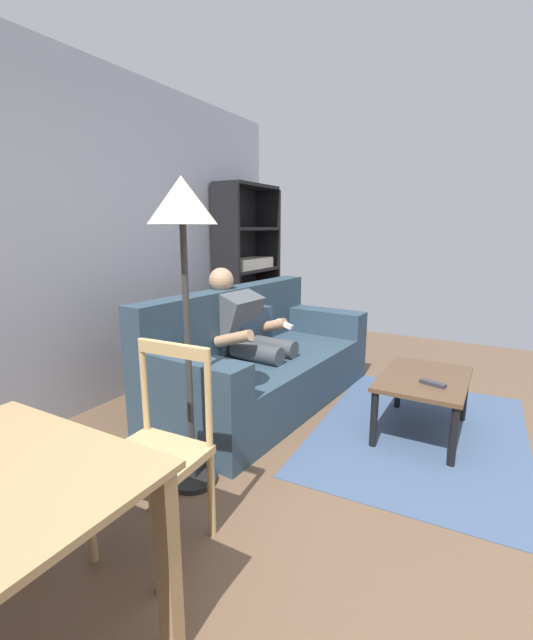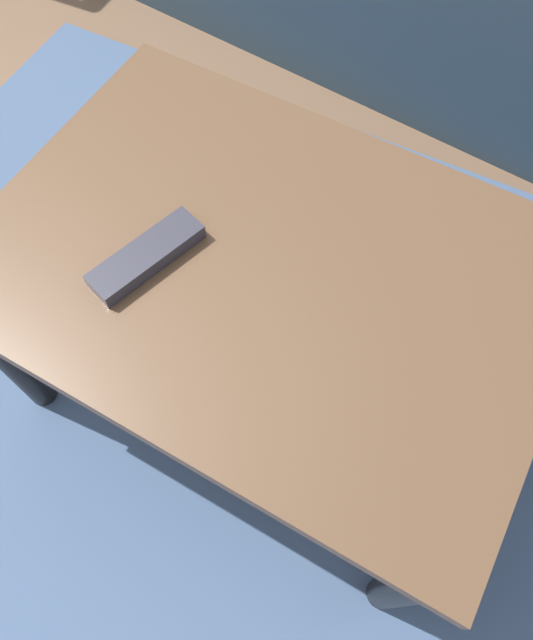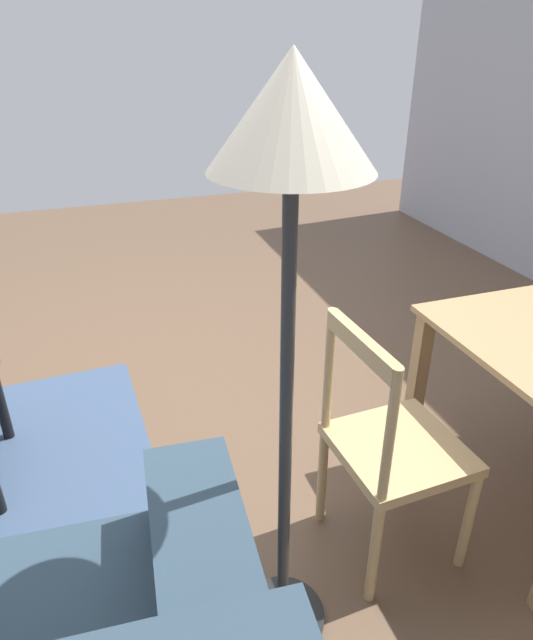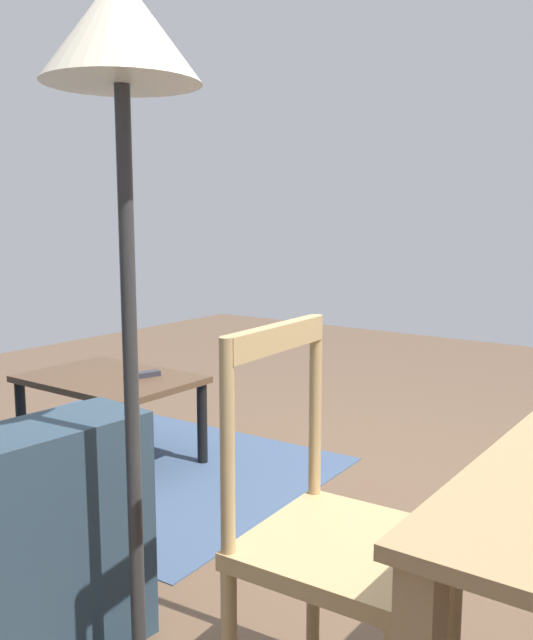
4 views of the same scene
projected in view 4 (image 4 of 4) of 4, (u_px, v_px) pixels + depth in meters
The scene contains 6 objects.
ground_plane at pixel (351, 504), 2.84m from camera, with size 8.02×8.02×0.00m, color brown.
coffee_table at pixel (110, 389), 3.27m from camera, with size 0.81×0.57×0.43m.
tv_remote at pixel (143, 375), 3.24m from camera, with size 0.05×0.17×0.02m, color #2D2D38.
dining_chair_facing_couch at pixel (335, 541), 1.54m from camera, with size 0.44×0.44×0.94m.
area_rug at pixel (113, 461), 3.33m from camera, with size 2.00×1.40×0.01m, color #3D5170.
floor_lamp at pixel (122, 98), 1.52m from camera, with size 0.36×0.36×1.72m.
Camera 4 is at (-1.30, 2.39, 1.18)m, focal length 38.31 mm.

